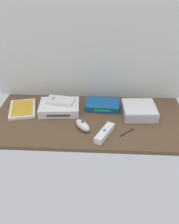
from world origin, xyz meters
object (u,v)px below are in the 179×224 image
object	(u,v)px
game_case	(22,109)
network_router	(102,105)
game_console	(59,107)
mini_computer	(139,110)
remote_wand	(104,133)
remote_nunchuk	(83,125)
stylus_pen	(127,132)
remote_classic_pad	(60,101)

from	to	relation	value
game_case	network_router	bearing A→B (deg)	-6.97
game_console	mini_computer	bearing A→B (deg)	-6.54
network_router	remote_wand	size ratio (longest dim) A/B	1.25
game_console	network_router	bearing A→B (deg)	6.44
game_console	remote_nunchuk	size ratio (longest dim) A/B	2.09
mini_computer	remote_nunchuk	bearing A→B (deg)	-153.45
network_router	game_case	bearing A→B (deg)	-170.37
stylus_pen	game_console	bearing A→B (deg)	152.94
remote_nunchuk	remote_classic_pad	bearing A→B (deg)	90.36
remote_wand	remote_classic_pad	size ratio (longest dim) A/B	0.97
network_router	remote_wand	distance (cm)	25.26
mini_computer	remote_classic_pad	distance (cm)	42.20
stylus_pen	mini_computer	bearing A→B (deg)	65.54
network_router	remote_nunchuk	size ratio (longest dim) A/B	1.76
remote_classic_pad	remote_wand	bearing A→B (deg)	-35.05
remote_nunchuk	remote_classic_pad	size ratio (longest dim) A/B	0.69
remote_nunchuk	stylus_pen	size ratio (longest dim) A/B	1.18
game_console	remote_nunchuk	distance (cm)	20.93
game_console	game_case	size ratio (longest dim) A/B	1.03
game_case	network_router	xyz separation A→B (cm)	(43.53, 4.84, 0.94)
mini_computer	game_case	size ratio (longest dim) A/B	0.83
game_console	remote_classic_pad	size ratio (longest dim) A/B	1.45
remote_nunchuk	stylus_pen	bearing A→B (deg)	-42.96
mini_computer	remote_classic_pad	bearing A→B (deg)	176.04
remote_wand	game_console	bearing A→B (deg)	165.35
remote_wand	stylus_pen	distance (cm)	11.08
mini_computer	remote_wand	size ratio (longest dim) A/B	1.21
network_router	stylus_pen	bearing A→B (deg)	-58.97
mini_computer	game_case	xyz separation A→B (cm)	(-62.85, 1.10, -1.88)
mini_computer	remote_nunchuk	xyz separation A→B (cm)	(-28.73, -14.36, -0.60)
game_case	stylus_pen	world-z (taller)	game_case
game_console	remote_wand	world-z (taller)	game_console
game_console	remote_classic_pad	distance (cm)	3.59
game_console	remote_classic_pad	xyz separation A→B (cm)	(0.52, 1.53, 3.21)
game_case	stylus_pen	size ratio (longest dim) A/B	2.40
game_console	stylus_pen	world-z (taller)	game_console
game_console	mini_computer	xyz separation A→B (cm)	(42.52, -1.38, 0.44)
remote_classic_pad	game_case	bearing A→B (deg)	-167.14
remote_wand	stylus_pen	world-z (taller)	remote_wand
mini_computer	remote_wand	distance (cm)	26.52
network_router	remote_classic_pad	size ratio (longest dim) A/B	1.21
mini_computer	network_router	world-z (taller)	mini_computer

